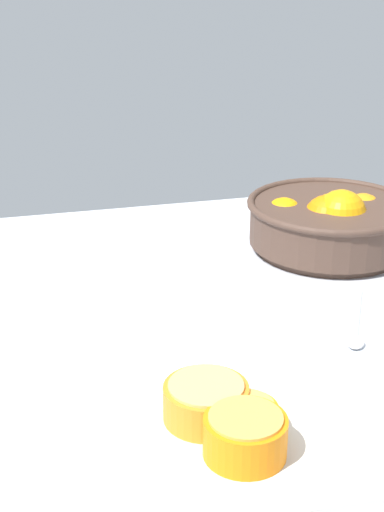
{
  "coord_description": "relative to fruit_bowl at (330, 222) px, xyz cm",
  "views": [
    {
      "loc": [
        -21.96,
        -82.46,
        45.96
      ],
      "look_at": [
        0.48,
        3.55,
        8.46
      ],
      "focal_mm": 51.79,
      "sensor_mm": 36.0,
      "label": 1
    }
  ],
  "objects": [
    {
      "name": "ground_plane",
      "position": [
        -27.94,
        -20.31,
        -6.26
      ],
      "size": [
        132.02,
        98.03,
        3.0
      ],
      "primitive_type": "cube",
      "color": "silver"
    },
    {
      "name": "fruit_bowl",
      "position": [
        0.0,
        0.0,
        0.0
      ],
      "size": [
        27.03,
        27.03,
        10.66
      ],
      "color": "#473328",
      "rests_on": "ground_plane"
    },
    {
      "name": "cutting_board",
      "position": [
        -30.96,
        -49.19,
        -3.73
      ],
      "size": [
        30.0,
        18.55,
        2.05
      ],
      "primitive_type": "cube",
      "rotation": [
        0.0,
        0.0,
        -0.05
      ],
      "color": "beige",
      "rests_on": "ground_plane"
    },
    {
      "name": "orange_half_0",
      "position": [
        -29.91,
        -46.48,
        -1.06
      ],
      "size": [
        6.5,
        6.5,
        3.37
      ],
      "color": "orange",
      "rests_on": "cutting_board"
    },
    {
      "name": "orange_half_1",
      "position": [
        -30.91,
        -49.47,
        -0.63
      ],
      "size": [
        7.88,
        7.88,
        4.23
      ],
      "color": "orange",
      "rests_on": "cutting_board"
    },
    {
      "name": "orange_half_2",
      "position": [
        -32.88,
        -43.05,
        -0.75
      ],
      "size": [
        8.61,
        8.61,
        3.99
      ],
      "color": "orange",
      "rests_on": "cutting_board"
    },
    {
      "name": "spoon",
      "position": [
        -7.95,
        -26.51,
        -4.33
      ],
      "size": [
        9.73,
        16.04,
        1.0
      ],
      "color": "silver",
      "rests_on": "ground_plane"
    }
  ]
}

